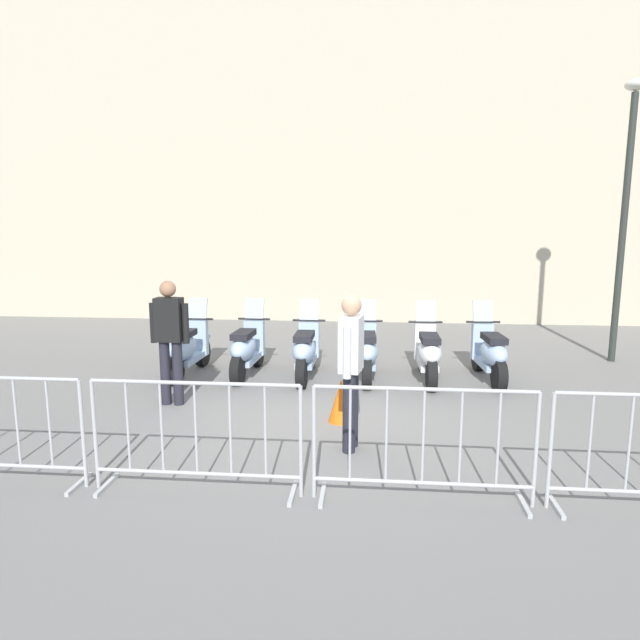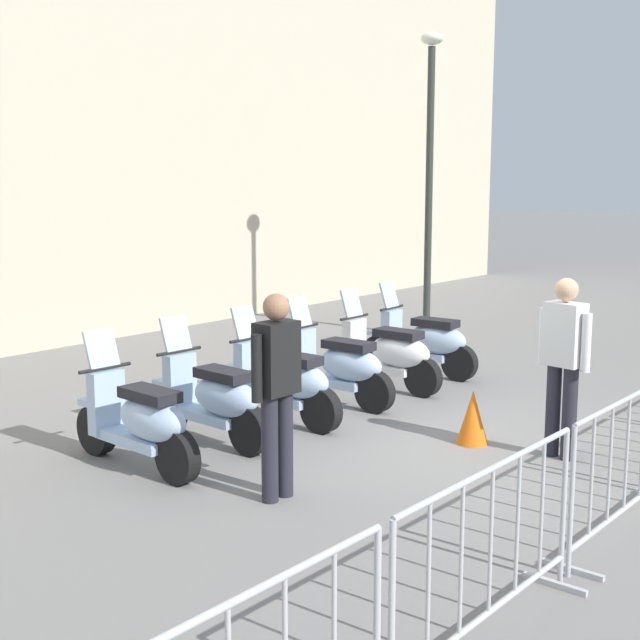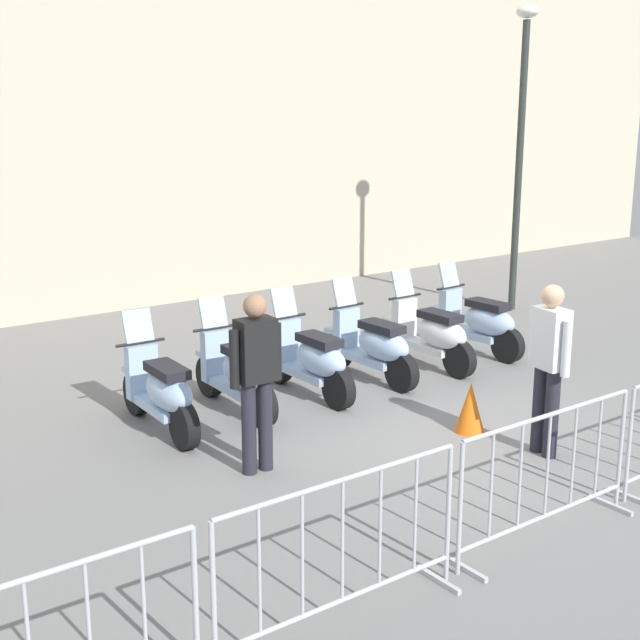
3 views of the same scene
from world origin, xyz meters
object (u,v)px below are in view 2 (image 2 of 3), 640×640
at_px(motorcycle_4, 387,355).
at_px(barrier_segment_1, 490,557).
at_px(barrier_segment_2, 626,466).
at_px(motorcycle_5, 424,342).
at_px(motorcycle_2, 283,383).
at_px(street_lamp, 430,153).
at_px(motorcycle_1, 213,400).
at_px(motorcycle_0, 139,422).
at_px(officer_mid_plaza, 564,357).
at_px(traffic_cone, 473,417).
at_px(officer_near_row_end, 277,384).
at_px(motorcycle_3, 337,367).

xyz_separation_m(motorcycle_4, barrier_segment_1, (-5.05, -3.35, 0.07)).
bearing_deg(barrier_segment_2, motorcycle_5, 41.89).
relative_size(motorcycle_2, street_lamp, 0.35).
height_order(motorcycle_4, street_lamp, street_lamp).
bearing_deg(motorcycle_4, motorcycle_2, 173.09).
distance_m(motorcycle_1, barrier_segment_2, 4.04).
distance_m(motorcycle_0, officer_mid_plaza, 3.99).
distance_m(motorcycle_2, traffic_cone, 2.08).
bearing_deg(officer_near_row_end, motorcycle_3, 21.99).
bearing_deg(officer_mid_plaza, motorcycle_0, 127.62).
bearing_deg(barrier_segment_2, motorcycle_2, 74.72).
bearing_deg(motorcycle_0, traffic_cone, -43.52).
bearing_deg(officer_near_row_end, barrier_segment_1, -117.64).
xyz_separation_m(motorcycle_3, officer_near_row_end, (-2.85, -1.15, 0.53)).
bearing_deg(motorcycle_4, motorcycle_1, 171.83).
bearing_deg(officer_near_row_end, motorcycle_4, 14.76).
bearing_deg(motorcycle_1, street_lamp, 6.90).
distance_m(motorcycle_5, street_lamp, 3.97).
bearing_deg(motorcycle_4, motorcycle_3, 171.47).
bearing_deg(motorcycle_3, street_lamp, 12.94).
bearing_deg(motorcycle_2, motorcycle_0, 173.18).
xyz_separation_m(motorcycle_2, officer_mid_plaza, (0.46, -2.90, 0.53)).
xyz_separation_m(motorcycle_2, street_lamp, (5.67, 0.99, 2.59)).
relative_size(barrier_segment_1, traffic_cone, 3.57).
bearing_deg(motorcycle_5, motorcycle_0, 174.06).
distance_m(motorcycle_4, officer_near_row_end, 3.99).
xyz_separation_m(motorcycle_5, barrier_segment_2, (-3.99, -3.58, 0.07)).
bearing_deg(motorcycle_4, motorcycle_0, 173.13).
distance_m(street_lamp, traffic_cone, 6.65).
bearing_deg(motorcycle_5, traffic_cone, -145.17).
bearing_deg(barrier_segment_1, motorcycle_1, 60.53).
bearing_deg(motorcycle_2, barrier_segment_1, -130.84).
bearing_deg(motorcycle_5, officer_mid_plaza, -133.30).
xyz_separation_m(motorcycle_3, motorcycle_4, (0.97, -0.15, 0.00)).
distance_m(motorcycle_3, motorcycle_4, 0.98).
xyz_separation_m(motorcycle_3, motorcycle_5, (1.96, -0.18, 0.00)).
relative_size(motorcycle_0, motorcycle_4, 1.00).
bearing_deg(motorcycle_2, officer_mid_plaza, -80.92).
distance_m(motorcycle_2, motorcycle_4, 1.96).
bearing_deg(officer_mid_plaza, motorcycle_2, 99.08).
height_order(motorcycle_5, traffic_cone, motorcycle_5).
bearing_deg(motorcycle_5, motorcycle_4, 177.75).
bearing_deg(motorcycle_1, motorcycle_4, -8.17).
xyz_separation_m(motorcycle_5, officer_mid_plaza, (-2.47, -2.63, 0.53)).
height_order(motorcycle_4, motorcycle_5, same).
xyz_separation_m(motorcycle_2, traffic_cone, (0.42, -2.02, -0.18)).
relative_size(motorcycle_1, motorcycle_5, 1.00).
relative_size(motorcycle_5, traffic_cone, 3.14).
relative_size(motorcycle_4, barrier_segment_2, 0.88).
height_order(officer_near_row_end, officer_mid_plaza, same).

